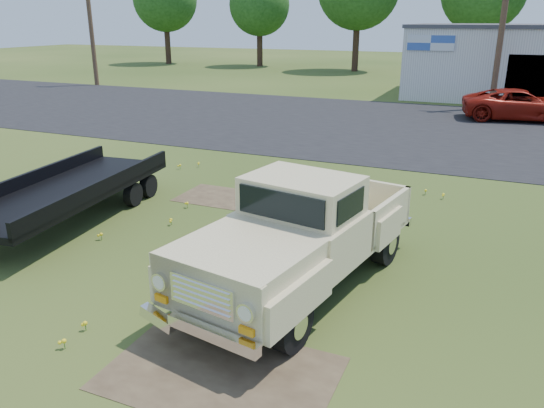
# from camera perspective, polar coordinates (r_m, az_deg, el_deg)

# --- Properties ---
(ground) EXTENTS (140.00, 140.00, 0.00)m
(ground) POSITION_cam_1_polar(r_m,az_deg,el_deg) (10.30, -4.90, -6.39)
(ground) COLOR #293F14
(ground) RESTS_ON ground
(asphalt_lot) EXTENTS (90.00, 14.00, 0.02)m
(asphalt_lot) POSITION_cam_1_polar(r_m,az_deg,el_deg) (23.99, 12.29, 8.18)
(asphalt_lot) COLOR black
(asphalt_lot) RESTS_ON ground
(dirt_patch_a) EXTENTS (3.00, 2.00, 0.01)m
(dirt_patch_a) POSITION_cam_1_polar(r_m,az_deg,el_deg) (7.42, -5.54, -17.68)
(dirt_patch_a) COLOR #433423
(dirt_patch_a) RESTS_ON ground
(dirt_patch_b) EXTENTS (2.20, 1.60, 0.01)m
(dirt_patch_b) POSITION_cam_1_polar(r_m,az_deg,el_deg) (14.04, -5.43, 0.74)
(dirt_patch_b) COLOR #433423
(dirt_patch_b) RESTS_ON ground
(commercial_building) EXTENTS (14.20, 8.20, 4.15)m
(commercial_building) POSITION_cam_1_polar(r_m,az_deg,el_deg) (35.25, 26.53, 13.55)
(commercial_building) COLOR #BCBBB7
(commercial_building) RESTS_ON ground
(utility_pole_west) EXTENTS (1.60, 0.30, 9.00)m
(utility_pole_west) POSITION_cam_1_polar(r_m,az_deg,el_deg) (40.11, -19.01, 18.56)
(utility_pole_west) COLOR #493322
(utility_pole_west) RESTS_ON ground
(utility_pole_mid) EXTENTS (1.60, 0.30, 9.00)m
(utility_pole_mid) POSITION_cam_1_polar(r_m,az_deg,el_deg) (30.15, 23.65, 18.09)
(utility_pole_mid) COLOR #493322
(utility_pole_mid) RESTS_ON ground
(treeline_b) EXTENTS (5.76, 5.76, 8.57)m
(treeline_b) POSITION_cam_1_polar(r_m,az_deg,el_deg) (54.05, -1.36, 20.61)
(treeline_b) COLOR #382419
(treeline_b) RESTS_ON ground
(vintage_pickup_truck) EXTENTS (3.12, 5.85, 2.02)m
(vintage_pickup_truck) POSITION_cam_1_polar(r_m,az_deg,el_deg) (9.03, 3.21, -3.15)
(vintage_pickup_truck) COLOR tan
(vintage_pickup_truck) RESTS_ON ground
(flatbed_trailer) EXTENTS (2.67, 6.36, 1.69)m
(flatbed_trailer) POSITION_cam_1_polar(r_m,az_deg,el_deg) (13.04, -21.26, 1.89)
(flatbed_trailer) COLOR black
(flatbed_trailer) RESTS_ON ground
(red_pickup) EXTENTS (5.36, 3.15, 1.40)m
(red_pickup) POSITION_cam_1_polar(r_m,az_deg,el_deg) (27.23, 25.12, 9.61)
(red_pickup) COLOR maroon
(red_pickup) RESTS_ON ground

